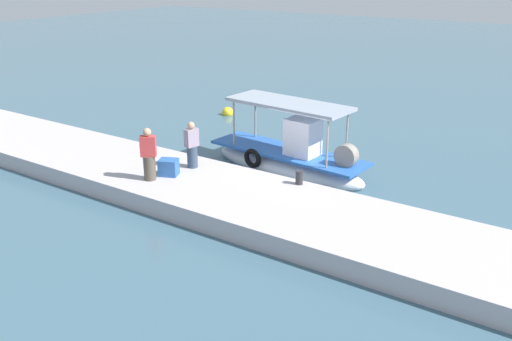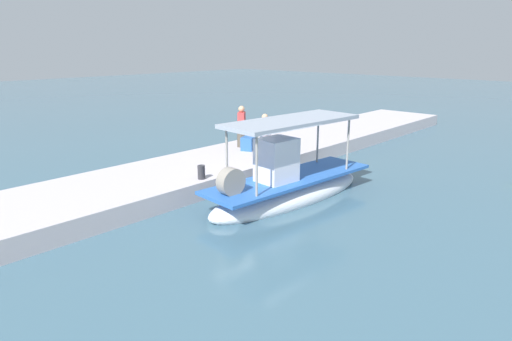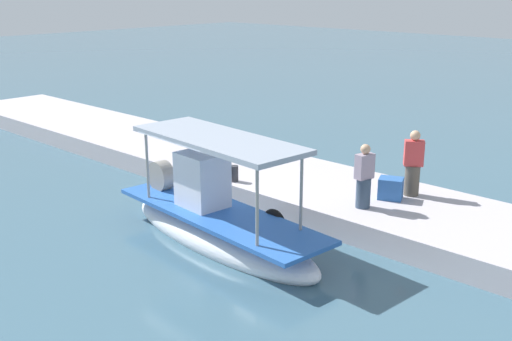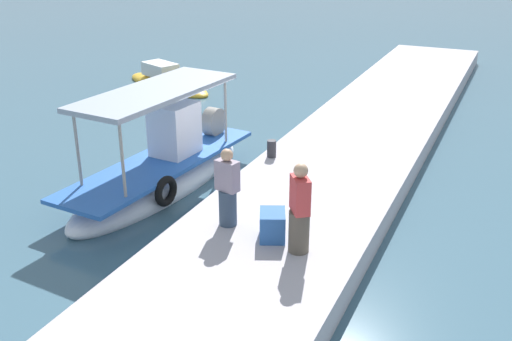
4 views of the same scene
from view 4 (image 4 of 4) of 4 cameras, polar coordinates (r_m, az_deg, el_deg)
ground_plane at (r=15.88m, az=-6.32°, el=-0.72°), size 120.00×120.00×0.00m
dock_quay at (r=14.39m, az=5.89°, el=-1.93°), size 36.00×3.82×0.61m
main_fishing_boat at (r=15.24m, az=-8.83°, el=0.08°), size 6.54×2.24×2.94m
fisherman_near_bollard at (r=10.83m, az=4.19°, el=-4.03°), size 0.56×0.54×1.75m
fisherman_by_crate at (r=11.79m, az=-2.74°, el=-1.97°), size 0.43×0.50×1.63m
mooring_bollard at (r=15.48m, az=1.50°, el=2.11°), size 0.24×0.24×0.45m
cargo_crate at (r=11.47m, az=1.58°, el=-5.26°), size 0.75×0.69×0.55m
moored_boat_mid at (r=25.23m, az=-8.52°, el=8.29°), size 3.29×5.19×1.16m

